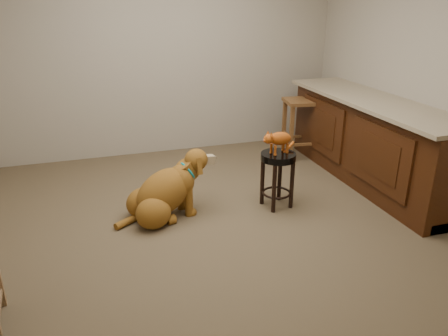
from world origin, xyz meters
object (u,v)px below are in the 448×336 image
object	(u,v)px
padded_stool	(278,169)
golden_retriever	(165,193)
tabby_kitten	(278,140)
wood_stool	(300,128)

from	to	relation	value
padded_stool	golden_retriever	size ratio (longest dim) A/B	0.54
golden_retriever	tabby_kitten	distance (m)	1.18
golden_retriever	tabby_kitten	world-z (taller)	tabby_kitten
padded_stool	golden_retriever	world-z (taller)	golden_retriever
wood_stool	golden_retriever	xyz separation A→B (m)	(-1.96, -1.11, -0.14)
wood_stool	tabby_kitten	size ratio (longest dim) A/B	1.90
padded_stool	wood_stool	bearing A→B (deg)	54.65
tabby_kitten	padded_stool	bearing A→B (deg)	-5.72
padded_stool	tabby_kitten	world-z (taller)	tabby_kitten
wood_stool	golden_retriever	bearing A→B (deg)	-150.35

